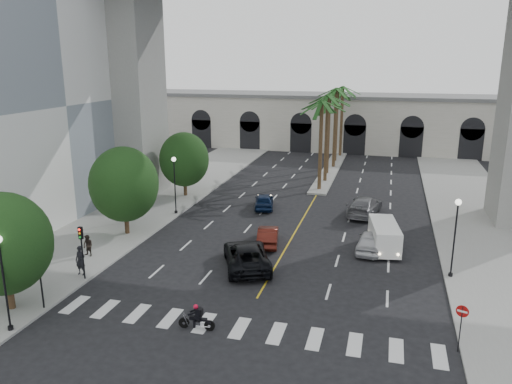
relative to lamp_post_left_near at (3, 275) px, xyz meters
name	(u,v)px	position (x,y,z in m)	size (l,w,h in m)	color
ground	(248,315)	(11.40, 5.00, -3.22)	(140.00, 140.00, 0.00)	black
sidewalk_left	(135,214)	(-3.60, 20.00, -3.15)	(8.00, 100.00, 0.15)	gray
sidewalk_right	(491,245)	(26.40, 20.00, -3.15)	(8.00, 100.00, 0.15)	gray
median	(330,170)	(11.40, 43.00, -3.12)	(2.00, 24.00, 0.20)	gray
pier_building	(344,122)	(11.40, 60.00, 1.04)	(71.00, 10.50, 8.50)	silver
bridge	(356,2)	(14.82, 27.00, 15.29)	(75.00, 13.00, 26.00)	gray
palm_a	(322,106)	(11.40, 33.00, 5.88)	(3.20, 3.20, 10.30)	#47331E
palm_b	(328,100)	(11.50, 37.00, 6.15)	(3.20, 3.20, 10.60)	#47331E
palm_c	(329,101)	(11.20, 41.00, 5.69)	(3.20, 3.20, 10.10)	#47331E
palm_d	(336,93)	(11.55, 45.00, 6.43)	(3.20, 3.20, 10.90)	#47331E
palm_e	(338,94)	(11.30, 49.00, 5.97)	(3.20, 3.20, 10.40)	#47331E
palm_f	(343,90)	(11.60, 53.00, 6.24)	(3.20, 3.20, 10.70)	#47331E
street_tree_near	(4,244)	(-1.60, 2.00, 0.80)	(5.20, 5.20, 6.89)	#382616
street_tree_mid	(124,184)	(-1.60, 15.00, 0.99)	(5.44, 5.44, 7.21)	#382616
street_tree_far	(184,159)	(-1.60, 27.00, 0.68)	(5.04, 5.04, 6.68)	#382616
lamp_post_left_near	(3,275)	(0.00, 0.00, 0.00)	(0.40, 0.40, 5.35)	black
lamp_post_left_far	(175,180)	(0.00, 21.00, 0.00)	(0.40, 0.40, 5.35)	black
lamp_post_right	(455,231)	(22.80, 13.00, 0.00)	(0.40, 0.40, 5.35)	black
traffic_signal_near	(39,269)	(0.10, 2.50, -0.71)	(0.25, 0.18, 3.65)	black
traffic_signal_far	(82,244)	(0.10, 6.50, -0.71)	(0.25, 0.18, 3.65)	black
motorcycle_rider	(198,318)	(9.30, 2.81, -2.57)	(2.00, 0.54, 1.44)	black
car_a	(371,241)	(17.57, 16.49, -2.44)	(1.85, 4.59, 1.57)	silver
car_b	(268,236)	(9.90, 15.87, -2.52)	(1.49, 4.27, 1.41)	#43130D
car_c	(247,255)	(9.53, 11.28, -2.37)	(2.82, 6.11, 1.70)	black
car_d	(364,206)	(16.59, 25.46, -2.37)	(2.38, 5.85, 1.70)	slate
car_e	(264,201)	(7.28, 25.02, -2.49)	(1.72, 4.27, 1.46)	#0D1C3D
cargo_van	(384,236)	(18.50, 16.86, -2.06)	(2.59, 5.11, 2.08)	white
pedestrian_a	(80,260)	(-0.47, 7.01, -2.09)	(0.71, 0.47, 1.95)	black
pedestrian_b	(88,246)	(-1.83, 9.90, -2.29)	(0.76, 0.59, 1.56)	black
do_not_enter_sign	(462,318)	(22.29, 4.18, -1.43)	(0.58, 0.23, 2.47)	black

